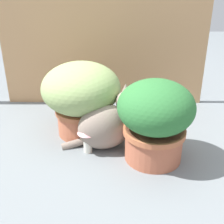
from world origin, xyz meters
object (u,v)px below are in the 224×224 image
cat (108,124)px  mushroom_ornament_pink (87,133)px  leafy_planter (155,118)px  grass_planter (81,95)px  mushroom_ornament_red (95,124)px

cat → mushroom_ornament_pink: cat is taller
leafy_planter → grass_planter: bearing=146.0°
grass_planter → cat: bearing=-44.8°
grass_planter → mushroom_ornament_red: grass_planter is taller
cat → leafy_planter: bearing=-24.7°
leafy_planter → cat: leafy_planter is taller
grass_planter → cat: 0.22m
leafy_planter → mushroom_ornament_pink: leafy_planter is taller
grass_planter → leafy_planter: size_ratio=1.06×
leafy_planter → mushroom_ornament_red: (-0.27, 0.12, -0.09)m
mushroom_ornament_pink → cat: bearing=27.7°
leafy_planter → mushroom_ornament_red: 0.31m
mushroom_ornament_pink → leafy_planter: bearing=-8.2°
mushroom_ornament_pink → mushroom_ornament_red: 0.08m
grass_planter → mushroom_ornament_red: size_ratio=2.52×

